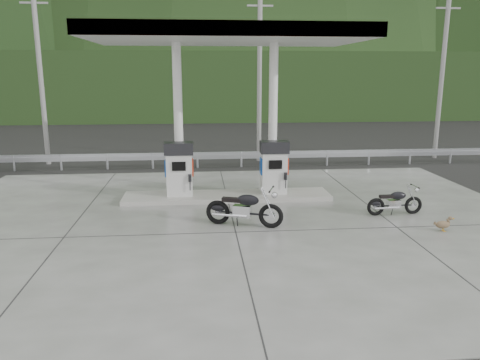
{
  "coord_description": "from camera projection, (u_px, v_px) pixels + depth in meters",
  "views": [
    {
      "loc": [
        -0.97,
        -12.91,
        4.21
      ],
      "look_at": [
        0.3,
        1.0,
        1.0
      ],
      "focal_mm": 35.0,
      "sensor_mm": 36.0,
      "label": 1
    }
  ],
  "objects": [
    {
      "name": "canopy_column_right",
      "position": [
        273.0,
        119.0,
        15.91
      ],
      "size": [
        0.3,
        0.3,
        5.0
      ],
      "primitive_type": "cylinder",
      "color": "white",
      "rests_on": "pump_island"
    },
    {
      "name": "road",
      "position": [
        216.0,
        154.0,
        24.72
      ],
      "size": [
        60.0,
        7.0,
        0.01
      ],
      "primitive_type": "cube",
      "color": "black",
      "rests_on": "ground"
    },
    {
      "name": "duck",
      "position": [
        443.0,
        225.0,
        12.64
      ],
      "size": [
        0.49,
        0.14,
        0.35
      ],
      "primitive_type": null,
      "rotation": [
        0.0,
        0.0,
        -0.01
      ],
      "color": "#503C29",
      "rests_on": "forecourt_apron"
    },
    {
      "name": "ground",
      "position": [
        233.0,
        221.0,
        13.56
      ],
      "size": [
        160.0,
        160.0,
        0.0
      ],
      "primitive_type": "plane",
      "color": "black",
      "rests_on": "ground"
    },
    {
      "name": "forested_hills",
      "position": [
        203.0,
        101.0,
        71.79
      ],
      "size": [
        100.0,
        40.0,
        140.0
      ],
      "primitive_type": null,
      "color": "black",
      "rests_on": "ground"
    },
    {
      "name": "motorcycle_left",
      "position": [
        244.0,
        209.0,
        13.02
      ],
      "size": [
        2.17,
        1.29,
        0.98
      ],
      "primitive_type": null,
      "rotation": [
        0.0,
        0.0,
        -0.33
      ],
      "color": "black",
      "rests_on": "forecourt_apron"
    },
    {
      "name": "utility_pole_a",
      "position": [
        41.0,
        77.0,
        21.17
      ],
      "size": [
        0.22,
        0.22,
        8.0
      ],
      "primitive_type": "cylinder",
      "color": "gray",
      "rests_on": "ground"
    },
    {
      "name": "canopy_column_left",
      "position": [
        178.0,
        120.0,
        15.63
      ],
      "size": [
        0.3,
        0.3,
        5.0
      ],
      "primitive_type": "cylinder",
      "color": "white",
      "rests_on": "pump_island"
    },
    {
      "name": "pump_island",
      "position": [
        227.0,
        196.0,
        15.96
      ],
      "size": [
        7.0,
        1.4,
        0.15
      ],
      "primitive_type": "cube",
      "color": "gray",
      "rests_on": "forecourt_apron"
    },
    {
      "name": "forecourt_apron",
      "position": [
        233.0,
        221.0,
        13.55
      ],
      "size": [
        18.0,
        14.0,
        0.02
      ],
      "primitive_type": "cube",
      "color": "slate",
      "rests_on": "ground"
    },
    {
      "name": "gas_pump_right",
      "position": [
        274.0,
        167.0,
        15.88
      ],
      "size": [
        0.95,
        0.55,
        1.8
      ],
      "primitive_type": null,
      "color": "silver",
      "rests_on": "pump_island"
    },
    {
      "name": "guardrail",
      "position": [
        219.0,
        152.0,
        21.16
      ],
      "size": [
        26.0,
        0.16,
        1.42
      ],
      "primitive_type": null,
      "color": "#A3A6AB",
      "rests_on": "ground"
    },
    {
      "name": "utility_pole_b",
      "position": [
        259.0,
        77.0,
        22.06
      ],
      "size": [
        0.22,
        0.22,
        8.0
      ],
      "primitive_type": "cylinder",
      "color": "gray",
      "rests_on": "ground"
    },
    {
      "name": "motorcycle_right",
      "position": [
        395.0,
        202.0,
        14.07
      ],
      "size": [
        1.64,
        0.59,
        0.77
      ],
      "primitive_type": null,
      "rotation": [
        0.0,
        0.0,
        0.05
      ],
      "color": "black",
      "rests_on": "forecourt_apron"
    },
    {
      "name": "utility_pole_c",
      "position": [
        442.0,
        77.0,
        22.86
      ],
      "size": [
        0.22,
        0.22,
        8.0
      ],
      "primitive_type": "cylinder",
      "color": "gray",
      "rests_on": "ground"
    },
    {
      "name": "tree_band",
      "position": [
        207.0,
        87.0,
        42.0
      ],
      "size": [
        80.0,
        6.0,
        6.0
      ],
      "primitive_type": "cube",
      "color": "black",
      "rests_on": "ground"
    },
    {
      "name": "canopy_roof",
      "position": [
        226.0,
        35.0,
        14.78
      ],
      "size": [
        8.5,
        5.0,
        0.4
      ],
      "primitive_type": "cube",
      "color": "silver",
      "rests_on": "canopy_column_left"
    },
    {
      "name": "gas_pump_left",
      "position": [
        179.0,
        169.0,
        15.6
      ],
      "size": [
        0.95,
        0.55,
        1.8
      ],
      "primitive_type": null,
      "color": "silver",
      "rests_on": "pump_island"
    }
  ]
}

